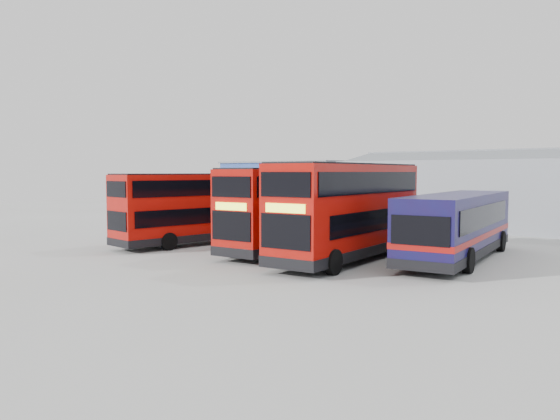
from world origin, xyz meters
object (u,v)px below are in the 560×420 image
object	(u,v)px
double_decker_centre	(293,210)
single_decker_blue	(458,227)
maintenance_shed	(556,193)
double_decker_right	(349,212)
panel_van	(240,203)
double_decker_left	(194,209)
office_block	(296,189)

from	to	relation	value
double_decker_centre	single_decker_blue	world-z (taller)	double_decker_centre
maintenance_shed	double_decker_right	size ratio (longest dim) A/B	2.79
panel_van	double_decker_left	bearing A→B (deg)	-40.48
office_block	double_decker_left	distance (m)	21.23
office_block	double_decker_right	xyz separation A→B (m)	(17.48, -19.19, -0.31)
office_block	double_decker_left	xyz separation A→B (m)	(7.56, -19.83, -0.55)
office_block	double_decker_centre	distance (m)	22.96
single_decker_blue	double_decker_centre	bearing A→B (deg)	10.95
single_decker_blue	double_decker_right	bearing A→B (deg)	32.08
double_decker_left	single_decker_blue	xyz separation A→B (m)	(13.91, 3.83, -0.48)
maintenance_shed	panel_van	world-z (taller)	maintenance_shed
maintenance_shed	double_decker_left	world-z (taller)	maintenance_shed
double_decker_right	double_decker_left	bearing A→B (deg)	179.73
maintenance_shed	double_decker_centre	bearing A→B (deg)	-112.20
double_decker_right	single_decker_blue	world-z (taller)	double_decker_right
double_decker_left	single_decker_blue	world-z (taller)	double_decker_left
office_block	single_decker_blue	distance (m)	26.80
double_decker_right	panel_van	size ratio (longest dim) A/B	1.85
maintenance_shed	panel_van	size ratio (longest dim) A/B	5.17
double_decker_left	office_block	bearing A→B (deg)	-61.46
double_decker_left	double_decker_right	distance (m)	9.94
double_decker_centre	maintenance_shed	bearing A→B (deg)	63.62
office_block	double_decker_centre	size ratio (longest dim) A/B	1.18
double_decker_centre	panel_van	world-z (taller)	double_decker_centre
office_block	single_decker_blue	size ratio (longest dim) A/B	1.05
maintenance_shed	single_decker_blue	xyz separation A→B (m)	(-0.52, -18.00, -1.05)
double_decker_left	single_decker_blue	bearing A→B (deg)	-156.95
double_decker_right	single_decker_blue	xyz separation A→B (m)	(4.00, 3.20, -0.72)
maintenance_shed	double_decker_left	bearing A→B (deg)	-123.48
single_decker_blue	office_block	bearing A→B (deg)	-43.24
single_decker_blue	panel_van	size ratio (longest dim) A/B	1.99
double_decker_centre	double_decker_right	xyz separation A→B (m)	(3.83, -0.73, 0.11)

